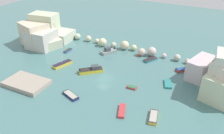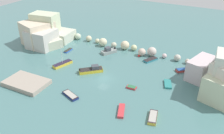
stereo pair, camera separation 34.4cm
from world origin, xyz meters
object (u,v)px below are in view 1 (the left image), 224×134
(channel_buoy, at_px, (139,56))
(moored_boat_0, at_px, (92,70))
(moored_boat_6, at_px, (168,84))
(moored_boat_7, at_px, (153,117))
(moored_boat_8, at_px, (150,60))
(moored_boat_9, at_px, (132,87))
(moored_boat_10, at_px, (71,95))
(moored_boat_1, at_px, (35,82))
(stone_dock, at_px, (27,83))
(moored_boat_2, at_px, (183,70))
(moored_boat_5, at_px, (62,64))
(moored_boat_11, at_px, (68,51))
(moored_boat_3, at_px, (122,111))
(moored_boat_4, at_px, (108,51))

(channel_buoy, relative_size, moored_boat_0, 0.11)
(moored_boat_6, bearing_deg, moored_boat_7, -16.11)
(moored_boat_7, bearing_deg, moored_boat_6, 170.81)
(moored_boat_6, bearing_deg, moored_boat_8, -161.36)
(channel_buoy, distance_m, moored_boat_6, 15.64)
(moored_boat_9, bearing_deg, moored_boat_10, -141.80)
(moored_boat_0, xyz_separation_m, moored_boat_1, (-8.94, -10.85, -0.24))
(stone_dock, height_order, channel_buoy, stone_dock)
(moored_boat_2, xyz_separation_m, moored_boat_7, (-0.73, -21.00, 0.02))
(stone_dock, relative_size, moored_boat_2, 2.64)
(moored_boat_0, bearing_deg, moored_boat_10, -124.04)
(moored_boat_1, bearing_deg, moored_boat_5, 21.25)
(moored_boat_6, relative_size, moored_boat_11, 1.23)
(stone_dock, bearing_deg, moored_boat_6, 27.84)
(moored_boat_5, bearing_deg, channel_buoy, -31.94)
(moored_boat_2, bearing_deg, channel_buoy, -50.72)
(channel_buoy, relative_size, moored_boat_10, 0.15)
(moored_boat_3, relative_size, moored_boat_5, 0.73)
(moored_boat_0, distance_m, moored_boat_7, 22.02)
(channel_buoy, relative_size, moored_boat_9, 0.29)
(stone_dock, xyz_separation_m, moored_boat_3, (23.92, 1.58, -0.25))
(stone_dock, relative_size, moored_boat_0, 1.70)
(channel_buoy, xyz_separation_m, moored_boat_8, (3.78, -0.60, -0.07))
(moored_boat_3, bearing_deg, moored_boat_4, -166.52)
(moored_boat_0, bearing_deg, stone_dock, -172.31)
(moored_boat_0, distance_m, moored_boat_1, 14.06)
(moored_boat_5, xyz_separation_m, moored_boat_11, (-4.30, 7.99, -0.22))
(moored_boat_8, xyz_separation_m, moored_boat_10, (-9.55, -24.22, 0.02))
(moored_boat_1, relative_size, moored_boat_11, 1.33)
(moored_boat_2, relative_size, moored_boat_6, 0.95)
(stone_dock, relative_size, moored_boat_4, 2.04)
(moored_boat_3, bearing_deg, moored_boat_0, -148.46)
(moored_boat_4, height_order, moored_boat_5, moored_boat_5)
(channel_buoy, bearing_deg, moored_boat_9, -73.40)
(moored_boat_6, xyz_separation_m, moored_boat_7, (0.84, -12.80, 0.12))
(moored_boat_7, xyz_separation_m, moored_boat_10, (-18.23, -1.56, -0.06))
(moored_boat_11, bearing_deg, moored_boat_2, 95.30)
(moored_boat_4, xyz_separation_m, moored_boat_5, (-7.23, -12.54, -0.25))
(moored_boat_1, height_order, moored_boat_5, moored_boat_5)
(channel_buoy, distance_m, moored_boat_3, 25.13)
(moored_boat_2, bearing_deg, moored_boat_9, 16.64)
(moored_boat_2, xyz_separation_m, moored_boat_6, (-1.57, -8.20, -0.10))
(channel_buoy, bearing_deg, moored_boat_10, -103.08)
(moored_boat_3, distance_m, moored_boat_11, 32.15)
(moored_boat_8, height_order, moored_boat_9, moored_boat_8)
(moored_boat_7, relative_size, moored_boat_10, 0.94)
(moored_boat_9, bearing_deg, moored_boat_0, 167.75)
(moored_boat_8, relative_size, moored_boat_11, 1.42)
(moored_boat_10, bearing_deg, moored_boat_2, 69.61)
(moored_boat_3, relative_size, moored_boat_8, 0.93)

